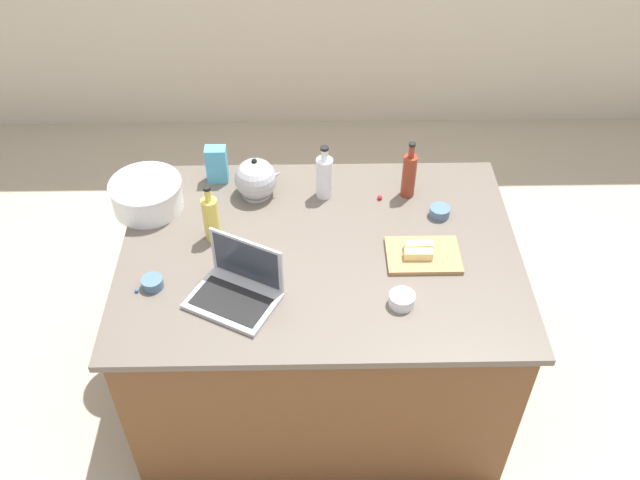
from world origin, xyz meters
The scene contains 18 objects.
ground_plane centered at (0.00, 0.00, 0.00)m, with size 12.00×12.00×0.00m, color #B7A88E.
island_counter centered at (0.00, 0.00, 0.45)m, with size 1.58×1.12×0.90m.
laptop centered at (-0.31, -0.25, 0.95)m, with size 0.38×0.35×0.22m.
mixing_bowl_large centered at (-0.72, 0.27, 0.97)m, with size 0.30×0.30×0.13m.
bottle_oil centered at (-0.43, 0.08, 1.00)m, with size 0.06×0.06×0.26m.
bottle_soy centered at (0.38, 0.34, 1.01)m, with size 0.06×0.06×0.27m.
bottle_vinegar centered at (0.02, 0.34, 1.00)m, with size 0.07×0.07×0.25m.
kettle centered at (-0.27, 0.35, 0.98)m, with size 0.21×0.18×0.20m.
cutting_board centered at (0.40, -0.05, 0.91)m, with size 0.29×0.20×0.02m, color #AD7F4C.
butter_stick_left centered at (0.38, -0.07, 0.94)m, with size 0.11×0.04×0.04m, color #F4E58C.
butter_stick_right centered at (0.39, -0.03, 0.94)m, with size 0.11×0.04×0.04m, color #F4E58C.
ramekin_small centered at (-0.63, -0.19, 0.92)m, with size 0.08×0.08×0.04m, color slate.
ramekin_medium centered at (0.50, 0.20, 0.92)m, with size 0.08×0.08×0.04m, color slate.
ramekin_wide centered at (0.29, -0.30, 0.92)m, with size 0.10×0.10×0.05m, color white.
candy_bag centered at (-0.44, 0.45, 0.99)m, with size 0.09×0.06×0.17m, color #4CA5CC.
candy_1 centered at (0.26, 0.31, 0.91)m, with size 0.02×0.02×0.02m, color red.
candy_2 centered at (0.27, -0.25, 0.91)m, with size 0.02×0.02×0.02m, color yellow.
candy_3 centered at (-0.69, -0.22, 0.91)m, with size 0.01×0.01×0.01m, color blue.
Camera 1 is at (-0.04, -1.99, 2.80)m, focal length 38.93 mm.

